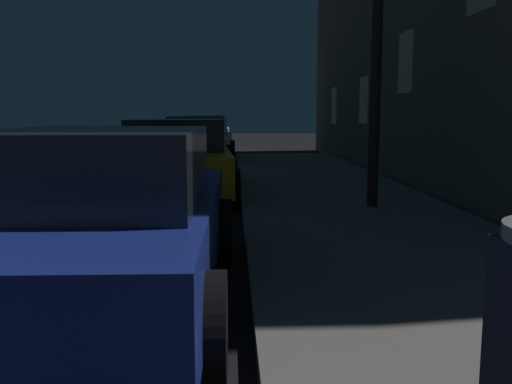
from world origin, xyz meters
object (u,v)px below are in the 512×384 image
car_blue (105,221)px  car_white (207,133)px  car_yellow_cab (176,159)px  car_silver (198,140)px

car_blue → car_white: 18.69m
car_yellow_cab → car_silver: 6.73m
car_blue → car_silver: same height
car_silver → car_yellow_cab: bearing=-90.0°
car_silver → car_white: same height
car_blue → car_white: size_ratio=0.98×
car_blue → car_yellow_cab: size_ratio=1.02×
car_white → car_blue: bearing=-90.0°
car_blue → car_yellow_cab: 5.80m
car_blue → car_yellow_cab: same height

